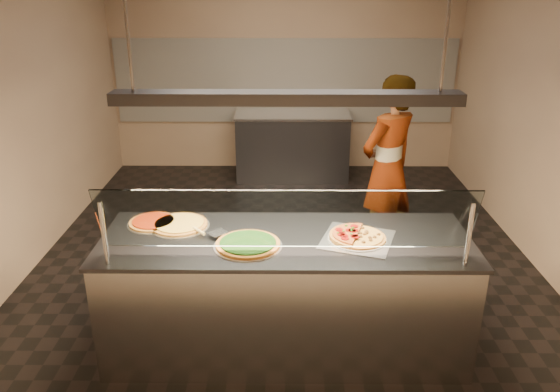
{
  "coord_description": "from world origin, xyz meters",
  "views": [
    {
      "loc": [
        -0.01,
        -4.96,
        2.67
      ],
      "look_at": [
        -0.04,
        -0.81,
        1.02
      ],
      "focal_mm": 35.0,
      "sensor_mm": 36.0,
      "label": 1
    }
  ],
  "objects_px": {
    "heat_lamp_housing": "(286,98)",
    "pizza_tomato": "(153,222)",
    "serving_counter": "(286,293)",
    "worker": "(387,169)",
    "half_pizza_pepperoni": "(344,235)",
    "half_pizza_sausage": "(371,236)",
    "pizza_spinach": "(248,244)",
    "pizza_spatula": "(207,231)",
    "prep_table": "(292,145)",
    "perforated_tray": "(357,239)",
    "sneeze_guard": "(286,220)",
    "pizza_cheese": "(180,224)"
  },
  "relations": [
    {
      "from": "half_pizza_pepperoni",
      "to": "worker",
      "type": "relative_size",
      "value": 0.24
    },
    {
      "from": "pizza_tomato",
      "to": "heat_lamp_housing",
      "type": "height_order",
      "value": "heat_lamp_housing"
    },
    {
      "from": "half_pizza_pepperoni",
      "to": "worker",
      "type": "bearing_deg",
      "value": 69.58
    },
    {
      "from": "sneeze_guard",
      "to": "pizza_tomato",
      "type": "distance_m",
      "value": 1.21
    },
    {
      "from": "heat_lamp_housing",
      "to": "pizza_tomato",
      "type": "bearing_deg",
      "value": 166.25
    },
    {
      "from": "serving_counter",
      "to": "pizza_tomato",
      "type": "distance_m",
      "value": 1.15
    },
    {
      "from": "prep_table",
      "to": "pizza_spatula",
      "type": "bearing_deg",
      "value": -99.92
    },
    {
      "from": "pizza_spinach",
      "to": "sneeze_guard",
      "type": "bearing_deg",
      "value": -38.95
    },
    {
      "from": "half_pizza_sausage",
      "to": "prep_table",
      "type": "distance_m",
      "value": 4.04
    },
    {
      "from": "half_pizza_pepperoni",
      "to": "prep_table",
      "type": "distance_m",
      "value": 4.02
    },
    {
      "from": "sneeze_guard",
      "to": "prep_table",
      "type": "bearing_deg",
      "value": 88.6
    },
    {
      "from": "pizza_spinach",
      "to": "heat_lamp_housing",
      "type": "xyz_separation_m",
      "value": [
        0.27,
        0.13,
        1.0
      ]
    },
    {
      "from": "perforated_tray",
      "to": "pizza_spinach",
      "type": "distance_m",
      "value": 0.79
    },
    {
      "from": "half_pizza_pepperoni",
      "to": "pizza_cheese",
      "type": "distance_m",
      "value": 1.25
    },
    {
      "from": "perforated_tray",
      "to": "heat_lamp_housing",
      "type": "distance_m",
      "value": 1.14
    },
    {
      "from": "worker",
      "to": "pizza_tomato",
      "type": "bearing_deg",
      "value": -5.86
    },
    {
      "from": "pizza_spatula",
      "to": "heat_lamp_housing",
      "type": "xyz_separation_m",
      "value": [
        0.58,
        -0.05,
        0.99
      ]
    },
    {
      "from": "sneeze_guard",
      "to": "half_pizza_sausage",
      "type": "height_order",
      "value": "sneeze_guard"
    },
    {
      "from": "half_pizza_pepperoni",
      "to": "pizza_tomato",
      "type": "xyz_separation_m",
      "value": [
        -1.43,
        0.27,
        -0.02
      ]
    },
    {
      "from": "sneeze_guard",
      "to": "perforated_tray",
      "type": "distance_m",
      "value": 0.67
    },
    {
      "from": "half_pizza_pepperoni",
      "to": "pizza_spinach",
      "type": "xyz_separation_m",
      "value": [
        -0.68,
        -0.11,
        -0.02
      ]
    },
    {
      "from": "serving_counter",
      "to": "half_pizza_pepperoni",
      "type": "bearing_deg",
      "value": -2.9
    },
    {
      "from": "half_pizza_pepperoni",
      "to": "pizza_spinach",
      "type": "bearing_deg",
      "value": -171.11
    },
    {
      "from": "half_pizza_sausage",
      "to": "pizza_spinach",
      "type": "relative_size",
      "value": 0.91
    },
    {
      "from": "pizza_cheese",
      "to": "prep_table",
      "type": "height_order",
      "value": "pizza_cheese"
    },
    {
      "from": "pizza_tomato",
      "to": "heat_lamp_housing",
      "type": "distance_m",
      "value": 1.45
    },
    {
      "from": "pizza_spatula",
      "to": "sneeze_guard",
      "type": "bearing_deg",
      "value": -34.2
    },
    {
      "from": "pizza_tomato",
      "to": "worker",
      "type": "height_order",
      "value": "worker"
    },
    {
      "from": "prep_table",
      "to": "worker",
      "type": "distance_m",
      "value": 2.59
    },
    {
      "from": "perforated_tray",
      "to": "prep_table",
      "type": "bearing_deg",
      "value": 95.85
    },
    {
      "from": "pizza_spatula",
      "to": "heat_lamp_housing",
      "type": "distance_m",
      "value": 1.15
    },
    {
      "from": "half_pizza_sausage",
      "to": "perforated_tray",
      "type": "bearing_deg",
      "value": 179.71
    },
    {
      "from": "serving_counter",
      "to": "worker",
      "type": "distance_m",
      "value": 1.93
    },
    {
      "from": "half_pizza_sausage",
      "to": "prep_table",
      "type": "xyz_separation_m",
      "value": [
        -0.5,
        3.98,
        -0.49
      ]
    },
    {
      "from": "sneeze_guard",
      "to": "pizza_spatula",
      "type": "distance_m",
      "value": 0.75
    },
    {
      "from": "serving_counter",
      "to": "pizza_spatula",
      "type": "height_order",
      "value": "pizza_spatula"
    },
    {
      "from": "perforated_tray",
      "to": "serving_counter",
      "type": "bearing_deg",
      "value": 177.6
    },
    {
      "from": "sneeze_guard",
      "to": "half_pizza_sausage",
      "type": "distance_m",
      "value": 0.74
    },
    {
      "from": "pizza_cheese",
      "to": "prep_table",
      "type": "bearing_deg",
      "value": 76.33
    },
    {
      "from": "sneeze_guard",
      "to": "perforated_tray",
      "type": "xyz_separation_m",
      "value": [
        0.51,
        0.32,
        -0.29
      ]
    },
    {
      "from": "pizza_cheese",
      "to": "worker",
      "type": "xyz_separation_m",
      "value": [
        1.82,
        1.37,
        -0.02
      ]
    },
    {
      "from": "half_pizza_pepperoni",
      "to": "half_pizza_sausage",
      "type": "height_order",
      "value": "half_pizza_pepperoni"
    },
    {
      "from": "pizza_tomato",
      "to": "pizza_spatula",
      "type": "xyz_separation_m",
      "value": [
        0.44,
        -0.2,
        0.01
      ]
    },
    {
      "from": "pizza_spatula",
      "to": "serving_counter",
      "type": "bearing_deg",
      "value": -4.94
    },
    {
      "from": "pizza_cheese",
      "to": "heat_lamp_housing",
      "type": "xyz_separation_m",
      "value": [
        0.81,
        -0.21,
        1.01
      ]
    },
    {
      "from": "serving_counter",
      "to": "pizza_tomato",
      "type": "relative_size",
      "value": 6.82
    },
    {
      "from": "serving_counter",
      "to": "half_pizza_pepperoni",
      "type": "relative_size",
      "value": 6.08
    },
    {
      "from": "pizza_cheese",
      "to": "worker",
      "type": "bearing_deg",
      "value": 36.98
    },
    {
      "from": "perforated_tray",
      "to": "worker",
      "type": "height_order",
      "value": "worker"
    },
    {
      "from": "pizza_spatula",
      "to": "prep_table",
      "type": "distance_m",
      "value": 4.0
    }
  ]
}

